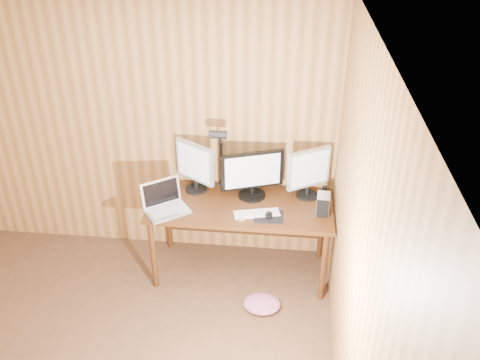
% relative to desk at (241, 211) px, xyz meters
% --- Properties ---
extents(room_shell, '(4.00, 4.00, 4.00)m').
position_rel_desk_xyz_m(room_shell, '(-0.93, -1.70, 0.62)').
color(room_shell, '#543420').
rests_on(room_shell, ground).
extents(desk, '(1.60, 0.70, 0.75)m').
position_rel_desk_xyz_m(desk, '(0.00, 0.00, 0.00)').
color(desk, '#3F200D').
rests_on(desk, floor).
extents(monitor_center, '(0.54, 0.24, 0.44)m').
position_rel_desk_xyz_m(monitor_center, '(0.09, 0.07, 0.35)').
color(monitor_center, black).
rests_on(monitor_center, desk).
extents(monitor_left, '(0.37, 0.26, 0.47)m').
position_rel_desk_xyz_m(monitor_left, '(-0.43, 0.12, 0.37)').
color(monitor_left, black).
rests_on(monitor_left, desk).
extents(monitor_right, '(0.37, 0.25, 0.46)m').
position_rel_desk_xyz_m(monitor_right, '(0.58, 0.12, 0.37)').
color(monitor_right, black).
rests_on(monitor_right, desk).
extents(laptop, '(0.44, 0.43, 0.25)m').
position_rel_desk_xyz_m(laptop, '(-0.64, -0.23, 0.18)').
color(laptop, silver).
rests_on(laptop, desk).
extents(keyboard, '(0.40, 0.21, 0.02)m').
position_rel_desk_xyz_m(keyboard, '(0.15, -0.22, 0.13)').
color(keyboard, white).
rests_on(keyboard, desk).
extents(mousepad, '(0.25, 0.21, 0.00)m').
position_rel_desk_xyz_m(mousepad, '(0.26, -0.25, 0.12)').
color(mousepad, black).
rests_on(mousepad, desk).
extents(mouse, '(0.07, 0.11, 0.04)m').
position_rel_desk_xyz_m(mouse, '(0.26, -0.25, 0.14)').
color(mouse, black).
rests_on(mouse, mousepad).
extents(hard_drive, '(0.12, 0.16, 0.17)m').
position_rel_desk_xyz_m(hard_drive, '(0.70, -0.13, 0.21)').
color(hard_drive, silver).
rests_on(hard_drive, desk).
extents(phone, '(0.08, 0.11, 0.01)m').
position_rel_desk_xyz_m(phone, '(0.02, -0.28, 0.13)').
color(phone, silver).
rests_on(phone, desk).
extents(speaker, '(0.05, 0.05, 0.11)m').
position_rel_desk_xyz_m(speaker, '(0.73, 0.12, 0.18)').
color(speaker, black).
rests_on(speaker, desk).
extents(desk_lamp, '(0.15, 0.22, 0.66)m').
position_rel_desk_xyz_m(desk_lamp, '(-0.21, 0.15, 0.53)').
color(desk_lamp, black).
rests_on(desk_lamp, desk).
extents(fabric_pile, '(0.35, 0.30, 0.10)m').
position_rel_desk_xyz_m(fabric_pile, '(0.23, -0.55, -0.58)').
color(fabric_pile, '#B1567C').
rests_on(fabric_pile, floor).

